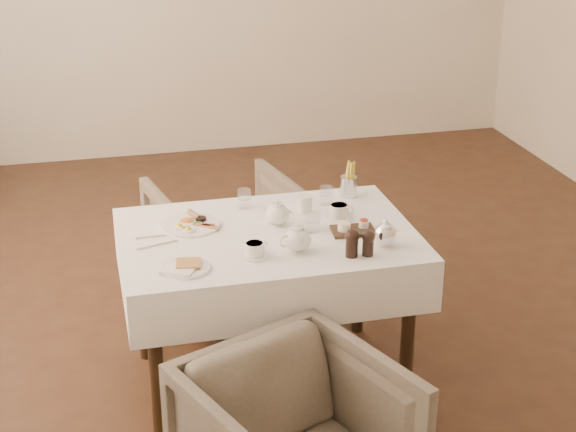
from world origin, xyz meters
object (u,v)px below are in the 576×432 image
at_px(breakfast_plate, 191,224).
at_px(table, 268,257).
at_px(armchair_far, 228,244).
at_px(teapot_centre, 277,212).

bearing_deg(breakfast_plate, table, -22.23).
distance_m(armchair_far, breakfast_plate, 0.83).
xyz_separation_m(table, teapot_centre, (0.06, 0.08, 0.18)).
bearing_deg(armchair_far, breakfast_plate, 55.41).
relative_size(armchair_far, breakfast_plate, 2.89).
bearing_deg(teapot_centre, armchair_far, 115.13).
bearing_deg(table, breakfast_plate, 153.53).
distance_m(table, armchair_far, 0.87).
bearing_deg(armchair_far, table, 80.83).
relative_size(breakfast_plate, teapot_centre, 1.76).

